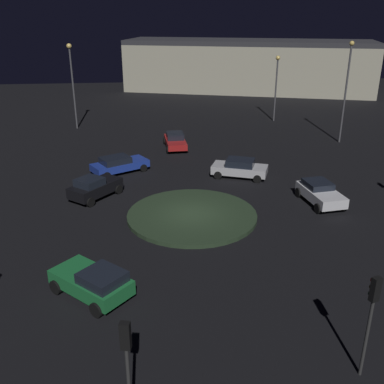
# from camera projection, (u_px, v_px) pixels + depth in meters

# --- Properties ---
(ground_plane) EXTENTS (115.66, 115.66, 0.00)m
(ground_plane) POSITION_uv_depth(u_px,v_px,m) (192.00, 217.00, 28.30)
(ground_plane) COLOR black
(roundabout_island) EXTENTS (8.26, 8.26, 0.25)m
(roundabout_island) POSITION_uv_depth(u_px,v_px,m) (192.00, 215.00, 28.25)
(roundabout_island) COLOR #263823
(roundabout_island) RESTS_ON ground_plane
(car_green) EXTENTS (4.10, 4.01, 1.51)m
(car_green) POSITION_uv_depth(u_px,v_px,m) (93.00, 281.00, 20.18)
(car_green) COLOR #1E7238
(car_green) RESTS_ON ground_plane
(car_red) EXTENTS (2.17, 4.34, 1.43)m
(car_red) POSITION_uv_depth(u_px,v_px,m) (175.00, 141.00, 42.19)
(car_red) COLOR red
(car_red) RESTS_ON ground_plane
(car_black) EXTENTS (3.78, 4.04, 1.57)m
(car_black) POSITION_uv_depth(u_px,v_px,m) (94.00, 187.00, 30.92)
(car_black) COLOR black
(car_black) RESTS_ON ground_plane
(car_white) EXTENTS (2.51, 4.12, 1.42)m
(car_white) POSITION_uv_depth(u_px,v_px,m) (320.00, 193.00, 30.08)
(car_white) COLOR white
(car_white) RESTS_ON ground_plane
(car_blue) EXTENTS (4.85, 3.84, 1.35)m
(car_blue) POSITION_uv_depth(u_px,v_px,m) (119.00, 164.00, 35.80)
(car_blue) COLOR #1E38A5
(car_blue) RESTS_ON ground_plane
(car_silver) EXTENTS (4.64, 3.28, 1.45)m
(car_silver) POSITION_uv_depth(u_px,v_px,m) (240.00, 168.00, 34.83)
(car_silver) COLOR silver
(car_silver) RESTS_ON ground_plane
(traffic_light_north) EXTENTS (0.35, 0.39, 4.11)m
(traffic_light_north) POSITION_uv_depth(u_px,v_px,m) (371.00, 307.00, 15.00)
(traffic_light_north) COLOR #2D2D2D
(traffic_light_north) RESTS_ON ground_plane
(traffic_light_north_near) EXTENTS (0.34, 0.38, 4.12)m
(traffic_light_north_near) POSITION_uv_depth(u_px,v_px,m) (127.00, 355.00, 12.89)
(traffic_light_north_near) COLOR #2D2D2D
(traffic_light_north_near) RESTS_ON ground_plane
(streetlamp_southwest) EXTENTS (0.45, 0.45, 9.62)m
(streetlamp_southwest) POSITION_uv_depth(u_px,v_px,m) (347.00, 84.00, 42.20)
(streetlamp_southwest) COLOR #4C4C51
(streetlamp_southwest) RESTS_ON ground_plane
(streetlamp_southeast) EXTENTS (0.54, 0.54, 9.03)m
(streetlamp_southeast) POSITION_uv_depth(u_px,v_px,m) (72.00, 74.00, 47.28)
(streetlamp_southeast) COLOR #4C4C51
(streetlamp_southeast) RESTS_ON ground_plane
(streetlamp_southwest_near) EXTENTS (0.50, 0.50, 7.48)m
(streetlamp_southwest_near) POSITION_uv_depth(u_px,v_px,m) (276.00, 79.00, 51.00)
(streetlamp_southwest_near) COLOR #4C4C51
(streetlamp_southwest_near) RESTS_ON ground_plane
(store_building) EXTENTS (39.86, 21.15, 7.91)m
(store_building) POSITION_uv_depth(u_px,v_px,m) (248.00, 66.00, 71.05)
(store_building) COLOR #B7B299
(store_building) RESTS_ON ground_plane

